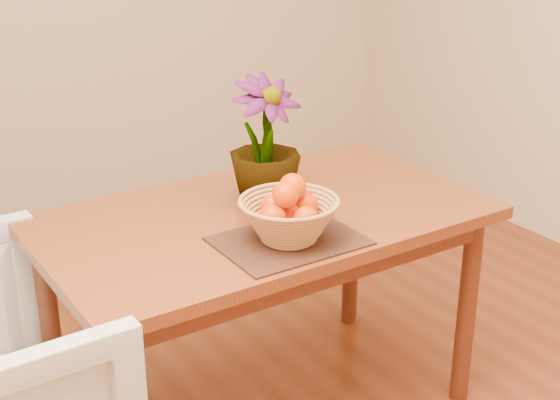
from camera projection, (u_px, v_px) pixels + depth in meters
table at (264, 238)px, 2.49m from camera, size 1.40×0.80×0.75m
placemat at (289, 241)px, 2.25m from camera, size 0.41×0.31×0.01m
wicker_basket at (289, 221)px, 2.23m from camera, size 0.29×0.29×0.12m
orange_pile at (289, 205)px, 2.21m from camera, size 0.21×0.20×0.14m
potted_plant at (265, 142)px, 2.46m from camera, size 0.25×0.25×0.41m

